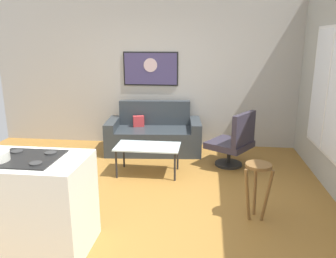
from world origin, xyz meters
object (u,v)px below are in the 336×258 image
Objects in this scene: armchair at (234,142)px; bar_stool at (258,178)px; wall_painting at (151,69)px; couch at (154,135)px; coffee_table at (148,148)px.

armchair is 1.37× the size of bar_stool.
bar_stool is 3.32m from wall_painting.
wall_painting is (-1.67, 2.71, 0.97)m from bar_stool.
wall_painting reaches higher than couch.
bar_stool reaches higher than coffee_table.
wall_painting reaches higher than armchair.
bar_stool is at bearing -85.05° from armchair.
couch is 1.94× the size of armchair.
coffee_table is at bearing -82.33° from wall_painting.
wall_painting is (-0.21, 1.55, 1.06)m from coffee_table.
coffee_table is 1.89m from wall_painting.
armchair reaches higher than coffee_table.
couch is 1.54m from armchair.
couch is at bearing -74.63° from wall_painting.
armchair is at bearing 94.95° from bar_stool.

